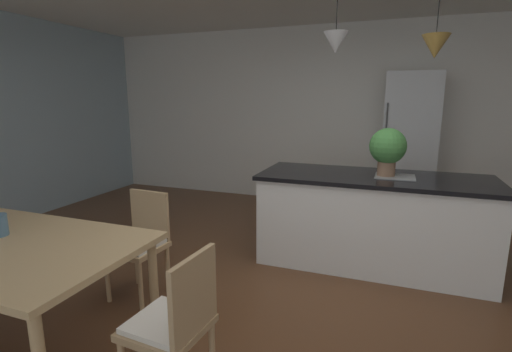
{
  "coord_description": "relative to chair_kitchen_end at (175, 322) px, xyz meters",
  "views": [
    {
      "loc": [
        0.66,
        -2.6,
        1.63
      ],
      "look_at": [
        -0.41,
        0.27,
        0.99
      ],
      "focal_mm": 26.23,
      "sensor_mm": 36.0,
      "label": 1
    }
  ],
  "objects": [
    {
      "name": "pendant_over_island_main",
      "position": [
        0.44,
        2.18,
        1.67
      ],
      "size": [
        0.23,
        0.23,
        0.66
      ],
      "color": "black"
    },
    {
      "name": "chair_kitchen_end",
      "position": [
        0.0,
        0.0,
        0.0
      ],
      "size": [
        0.43,
        0.43,
        0.87
      ],
      "color": "tan",
      "rests_on": "ground_plane"
    },
    {
      "name": "kitchen_island",
      "position": [
        0.87,
        2.18,
        -0.01
      ],
      "size": [
        2.19,
        0.88,
        0.91
      ],
      "color": "white",
      "rests_on": "ground_plane"
    },
    {
      "name": "wall_back_kitchen",
      "position": [
        0.36,
        4.35,
        0.88
      ],
      "size": [
        10.0,
        0.12,
        2.7
      ],
      "primitive_type": "cube",
      "color": "white",
      "rests_on": "ground_plane"
    },
    {
      "name": "chair_far_right",
      "position": [
        -0.89,
        0.89,
        0.0
      ],
      "size": [
        0.43,
        0.43,
        0.87
      ],
      "color": "tan",
      "rests_on": "ground_plane"
    },
    {
      "name": "potted_plant_on_island",
      "position": [
        0.97,
        2.18,
        0.7
      ],
      "size": [
        0.34,
        0.34,
        0.46
      ],
      "color": "#8C664C",
      "rests_on": "kitchen_island"
    },
    {
      "name": "pendant_over_island_aux",
      "position": [
        1.29,
        2.18,
        1.59
      ],
      "size": [
        0.23,
        0.23,
        0.73
      ],
      "color": "black"
    },
    {
      "name": "refrigerator",
      "position": [
        1.21,
        3.95,
        0.51
      ],
      "size": [
        0.68,
        0.67,
        1.97
      ],
      "color": "silver",
      "rests_on": "ground_plane"
    },
    {
      "name": "ground_plane",
      "position": [
        0.36,
        1.09,
        -0.49
      ],
      "size": [
        10.0,
        8.4,
        0.04
      ],
      "primitive_type": "cube",
      "color": "brown"
    }
  ]
}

